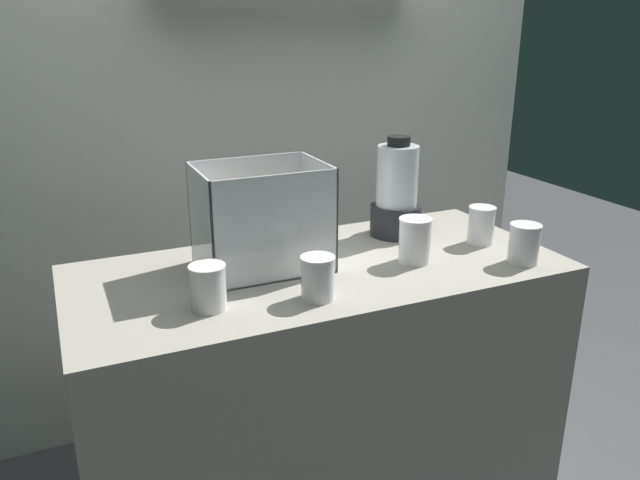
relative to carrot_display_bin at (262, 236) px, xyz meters
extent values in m
cube|color=#9E998E|center=(0.15, -0.06, -0.54)|extent=(1.40, 0.64, 0.90)
cube|color=silver|center=(0.15, 0.71, 0.26)|extent=(2.60, 0.04, 2.50)
cube|color=white|center=(0.00, 0.00, -0.09)|extent=(0.35, 0.25, 0.01)
cube|color=white|center=(0.00, -0.12, 0.05)|extent=(0.35, 0.01, 0.30)
cube|color=white|center=(0.00, 0.13, 0.05)|extent=(0.35, 0.01, 0.30)
cube|color=white|center=(-0.17, 0.00, 0.05)|extent=(0.01, 0.25, 0.30)
cube|color=white|center=(0.18, 0.00, 0.05)|extent=(0.01, 0.25, 0.30)
cone|color=orange|center=(-0.02, -0.02, -0.07)|extent=(0.17, 0.09, 0.03)
cone|color=orange|center=(-0.05, 0.03, -0.07)|extent=(0.14, 0.15, 0.03)
cone|color=orange|center=(-0.01, -0.02, -0.07)|extent=(0.17, 0.11, 0.03)
cone|color=orange|center=(0.00, -0.03, -0.07)|extent=(0.14, 0.14, 0.03)
cone|color=orange|center=(0.08, -0.01, -0.04)|extent=(0.16, 0.09, 0.03)
cone|color=orange|center=(-0.07, 0.01, -0.05)|extent=(0.13, 0.16, 0.03)
cone|color=orange|center=(-0.02, -0.03, -0.05)|extent=(0.15, 0.05, 0.03)
cone|color=orange|center=(-0.05, 0.00, -0.05)|extent=(0.13, 0.13, 0.03)
cone|color=orange|center=(0.01, -0.01, 0.00)|extent=(0.14, 0.17, 0.03)
cone|color=orange|center=(-0.02, 0.00, 0.00)|extent=(0.18, 0.10, 0.03)
cone|color=orange|center=(0.06, 0.02, -0.03)|extent=(0.20, 0.06, 0.02)
cylinder|color=black|center=(0.49, 0.10, -0.04)|extent=(0.17, 0.17, 0.10)
cylinder|color=silver|center=(0.49, 0.10, 0.10)|extent=(0.13, 0.13, 0.19)
cylinder|color=orange|center=(0.49, 0.10, 0.03)|extent=(0.12, 0.12, 0.04)
cylinder|color=black|center=(0.49, 0.10, 0.21)|extent=(0.07, 0.07, 0.03)
cylinder|color=white|center=(-0.21, -0.20, -0.04)|extent=(0.09, 0.09, 0.11)
cylinder|color=orange|center=(-0.21, -0.20, -0.05)|extent=(0.08, 0.08, 0.09)
cylinder|color=white|center=(-0.21, -0.20, 0.02)|extent=(0.09, 0.09, 0.01)
cylinder|color=white|center=(0.06, -0.26, -0.04)|extent=(0.08, 0.08, 0.11)
cylinder|color=maroon|center=(0.06, -0.26, -0.06)|extent=(0.08, 0.08, 0.08)
cylinder|color=white|center=(0.06, -0.26, 0.02)|extent=(0.09, 0.09, 0.01)
cylinder|color=white|center=(0.42, -0.14, -0.03)|extent=(0.09, 0.09, 0.13)
cylinder|color=orange|center=(0.42, -0.14, -0.04)|extent=(0.08, 0.08, 0.11)
cylinder|color=white|center=(0.42, -0.14, 0.03)|extent=(0.10, 0.10, 0.01)
cylinder|color=white|center=(0.69, -0.09, -0.04)|extent=(0.08, 0.08, 0.11)
cylinder|color=orange|center=(0.69, -0.09, -0.05)|extent=(0.07, 0.07, 0.09)
cylinder|color=white|center=(0.69, -0.09, 0.02)|extent=(0.08, 0.08, 0.01)
cylinder|color=white|center=(0.70, -0.27, -0.04)|extent=(0.09, 0.09, 0.11)
cylinder|color=maroon|center=(0.70, -0.27, -0.05)|extent=(0.08, 0.08, 0.09)
cylinder|color=white|center=(0.70, -0.27, 0.02)|extent=(0.09, 0.09, 0.01)
camera|label=1|loc=(-0.52, -1.57, 0.57)|focal=34.91mm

